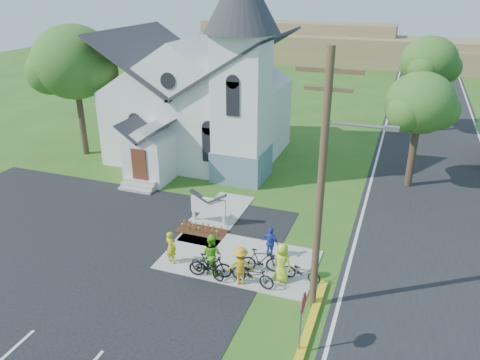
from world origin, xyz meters
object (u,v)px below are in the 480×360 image
at_px(utility_pole, 323,180).
at_px(cyclist_1, 211,254).
at_px(cyclist_2, 271,243).
at_px(cyclist_4, 282,263).
at_px(cyclist_0, 171,247).
at_px(church_sign, 208,206).
at_px(bike_4, 302,272).
at_px(stop_sign, 302,311).
at_px(bike_0, 207,267).
at_px(bike_2, 253,274).
at_px(bike_1, 210,265).
at_px(cyclist_3, 240,266).
at_px(bike_3, 261,260).

distance_m(utility_pole, cyclist_1, 6.43).
xyz_separation_m(cyclist_1, cyclist_2, (2.05, 2.05, -0.18)).
bearing_deg(cyclist_4, cyclist_0, 22.32).
bearing_deg(church_sign, cyclist_0, -91.45).
relative_size(utility_pole, bike_4, 6.02).
relative_size(cyclist_0, bike_4, 0.95).
xyz_separation_m(stop_sign, bike_0, (-4.78, 3.00, -1.26)).
xyz_separation_m(cyclist_1, bike_2, (1.95, -0.22, -0.43)).
relative_size(utility_pole, bike_2, 5.07).
height_order(bike_0, bike_1, bike_1).
bearing_deg(cyclist_3, cyclist_1, -31.54).
bearing_deg(cyclist_3, stop_sign, 118.09).
height_order(cyclist_2, bike_2, cyclist_2).
bearing_deg(bike_4, church_sign, 66.35).
bearing_deg(cyclist_1, bike_4, -155.51).
bearing_deg(cyclist_1, bike_2, -173.42).
xyz_separation_m(utility_pole, cyclist_2, (-2.58, 2.67, -4.59)).
xyz_separation_m(utility_pole, bike_0, (-4.71, 0.30, -4.88)).
relative_size(cyclist_4, bike_4, 1.07).
bearing_deg(stop_sign, bike_2, 131.73).
bearing_deg(cyclist_0, stop_sign, 169.56).
bearing_deg(church_sign, cyclist_1, -64.77).
bearing_deg(church_sign, utility_pole, -35.60).
bearing_deg(cyclist_2, bike_3, 105.41).
height_order(bike_0, cyclist_2, cyclist_2).
height_order(cyclist_3, bike_4, cyclist_3).
distance_m(cyclist_1, bike_2, 2.01).
distance_m(cyclist_0, bike_1, 2.15).
relative_size(church_sign, cyclist_4, 1.24).
bearing_deg(bike_0, stop_sign, -104.77).
relative_size(bike_0, cyclist_2, 1.19).
relative_size(church_sign, bike_3, 1.18).
relative_size(utility_pole, cyclist_4, 5.64).
bearing_deg(bike_4, cyclist_3, 120.80).
height_order(stop_sign, bike_1, stop_sign).
distance_m(bike_1, cyclist_4, 3.07).
distance_m(utility_pole, cyclist_3, 5.52).
bearing_deg(stop_sign, church_sign, 131.88).
bearing_deg(bike_0, cyclist_1, 5.02).
distance_m(bike_0, bike_3, 2.34).
bearing_deg(cyclist_0, cyclist_4, -159.31).
bearing_deg(bike_4, cyclist_0, 102.76).
height_order(utility_pole, cyclist_4, utility_pole).
distance_m(utility_pole, stop_sign, 4.52).
bearing_deg(cyclist_0, bike_1, -174.95).
distance_m(cyclist_0, bike_2, 4.00).
bearing_deg(cyclist_4, church_sign, -18.00).
height_order(utility_pole, bike_0, utility_pole).
xyz_separation_m(cyclist_0, bike_2, (3.98, -0.34, -0.27)).
height_order(church_sign, cyclist_0, church_sign).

